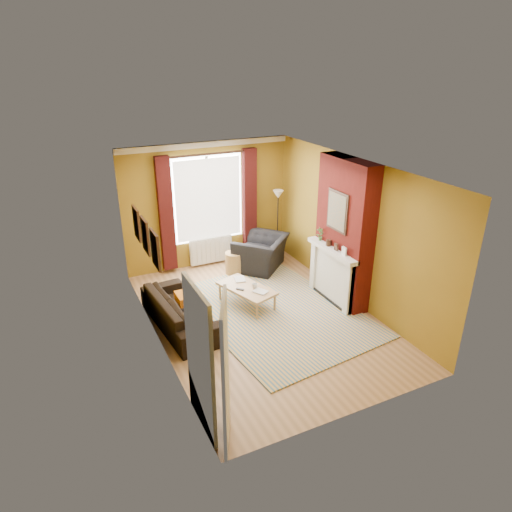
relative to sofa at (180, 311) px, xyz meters
name	(u,v)px	position (x,y,z in m)	size (l,w,h in m)	color
ground	(262,318)	(1.42, -0.40, -0.30)	(5.50, 5.50, 0.00)	olive
room_walls	(287,238)	(2.06, -0.13, 1.09)	(3.82, 5.54, 2.83)	olive
striped_rug	(275,311)	(1.74, -0.32, -0.29)	(3.10, 4.01, 0.02)	#34668F
sofa	(180,311)	(0.00, 0.00, 0.00)	(2.05, 0.80, 0.60)	black
armchair	(261,253)	(2.36, 1.54, 0.08)	(1.16, 1.01, 0.75)	black
coffee_table	(247,289)	(1.36, 0.14, 0.05)	(0.92, 1.29, 0.39)	tan
wicker_stool	(234,263)	(1.70, 1.55, -0.05)	(0.47, 0.47, 0.50)	#A77E48
floor_lamp	(278,205)	(2.97, 1.91, 1.01)	(0.29, 0.29, 1.66)	black
book_a	(258,294)	(1.43, -0.20, 0.10)	(0.19, 0.26, 0.02)	#999999
book_b	(235,280)	(1.28, 0.52, 0.10)	(0.20, 0.28, 0.02)	#999999
mug	(255,286)	(1.48, 0.04, 0.14)	(0.11, 0.11, 0.10)	#999999
tv_remote	(240,289)	(1.21, 0.10, 0.10)	(0.14, 0.15, 0.02)	#252528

